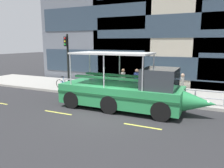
# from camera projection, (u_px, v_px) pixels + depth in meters

# --- Properties ---
(ground_plane) EXTENTS (120.00, 120.00, 0.00)m
(ground_plane) POSITION_uv_depth(u_px,v_px,m) (104.00, 114.00, 11.80)
(ground_plane) COLOR #2B2B2D
(sidewalk) EXTENTS (32.00, 4.80, 0.18)m
(sidewalk) POSITION_uv_depth(u_px,v_px,m) (137.00, 92.00, 16.78)
(sidewalk) COLOR #A8A59E
(sidewalk) RESTS_ON ground_plane
(curb_edge) EXTENTS (32.00, 0.18, 0.18)m
(curb_edge) POSITION_uv_depth(u_px,v_px,m) (125.00, 99.00, 14.56)
(curb_edge) COLOR #B2ADA3
(curb_edge) RESTS_ON ground_plane
(lane_centreline) EXTENTS (25.80, 0.12, 0.01)m
(lane_centreline) POSITION_uv_depth(u_px,v_px,m) (96.00, 119.00, 11.00)
(lane_centreline) COLOR #DBD64C
(lane_centreline) RESTS_ON ground_plane
(curb_guardrail) EXTENTS (11.12, 0.09, 0.87)m
(curb_guardrail) POSITION_uv_depth(u_px,v_px,m) (132.00, 89.00, 14.58)
(curb_guardrail) COLOR #9EA0A8
(curb_guardrail) RESTS_ON sidewalk
(traffic_light_pole) EXTENTS (0.24, 0.46, 4.24)m
(traffic_light_pole) POSITION_uv_depth(u_px,v_px,m) (67.00, 56.00, 16.82)
(traffic_light_pole) COLOR black
(traffic_light_pole) RESTS_ON sidewalk
(leaned_bicycle) EXTENTS (1.74, 0.46, 0.96)m
(leaned_bicycle) POSITION_uv_depth(u_px,v_px,m) (65.00, 84.00, 17.35)
(leaned_bicycle) COLOR black
(leaned_bicycle) RESTS_ON sidewalk
(duck_tour_boat) EXTENTS (8.67, 2.54, 3.24)m
(duck_tour_boat) POSITION_uv_depth(u_px,v_px,m) (129.00, 91.00, 12.38)
(duck_tour_boat) COLOR #2D9351
(duck_tour_boat) RESTS_ON ground_plane
(pedestrian_near_bow) EXTENTS (0.23, 0.49, 1.69)m
(pedestrian_near_bow) POSITION_uv_depth(u_px,v_px,m) (182.00, 84.00, 13.92)
(pedestrian_near_bow) COLOR #47423D
(pedestrian_near_bow) RESTS_ON sidewalk
(pedestrian_mid_left) EXTENTS (0.33, 0.45, 1.77)m
(pedestrian_mid_left) POSITION_uv_depth(u_px,v_px,m) (137.00, 79.00, 15.59)
(pedestrian_mid_left) COLOR #1E2338
(pedestrian_mid_left) RESTS_ON sidewalk
(pedestrian_mid_right) EXTENTS (0.24, 0.49, 1.72)m
(pedestrian_mid_right) POSITION_uv_depth(u_px,v_px,m) (123.00, 78.00, 16.14)
(pedestrian_mid_right) COLOR black
(pedestrian_mid_right) RESTS_ON sidewalk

